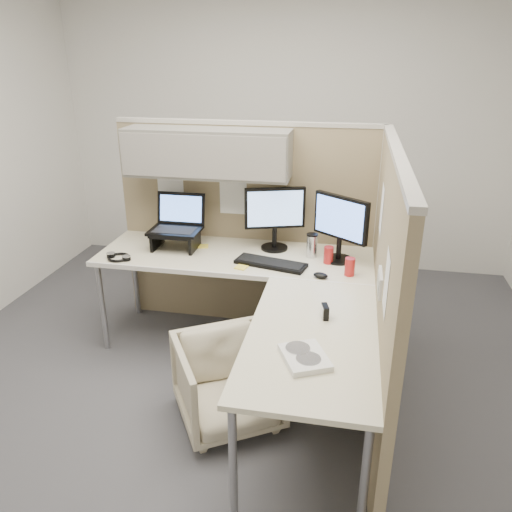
% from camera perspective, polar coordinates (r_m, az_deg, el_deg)
% --- Properties ---
extents(ground, '(4.50, 4.50, 0.00)m').
position_cam_1_polar(ground, '(3.50, -2.48, -14.44)').
color(ground, '#404046').
rests_on(ground, ground).
extents(partition_back, '(2.00, 0.36, 1.63)m').
position_cam_1_polar(partition_back, '(3.79, -3.03, 7.10)').
color(partition_back, '#907F5E').
rests_on(partition_back, ground).
extents(partition_right, '(0.07, 2.03, 1.63)m').
position_cam_1_polar(partition_right, '(2.95, 14.24, -4.02)').
color(partition_right, '#907F5E').
rests_on(partition_right, ground).
extents(desk, '(2.00, 1.98, 0.73)m').
position_cam_1_polar(desk, '(3.22, 0.01, -3.54)').
color(desk, beige).
rests_on(desk, ground).
extents(office_chair, '(0.77, 0.75, 0.59)m').
position_cam_1_polar(office_chair, '(3.05, -3.20, -13.78)').
color(office_chair, '#C2B39A').
rests_on(office_chair, ground).
extents(monitor_left, '(0.43, 0.20, 0.47)m').
position_cam_1_polar(monitor_left, '(3.63, 2.17, 4.88)').
color(monitor_left, black).
rests_on(monitor_left, desk).
extents(monitor_right, '(0.37, 0.29, 0.47)m').
position_cam_1_polar(monitor_right, '(3.46, 9.62, 3.70)').
color(monitor_right, black).
rests_on(monitor_right, desk).
extents(laptop_station, '(0.37, 0.32, 0.39)m').
position_cam_1_polar(laptop_station, '(3.75, -9.06, 3.15)').
color(laptop_station, black).
rests_on(laptop_station, desk).
extents(keyboard, '(0.52, 0.27, 0.02)m').
position_cam_1_polar(keyboard, '(3.43, 1.69, -0.86)').
color(keyboard, black).
rests_on(keyboard, desk).
extents(mouse, '(0.11, 0.09, 0.04)m').
position_cam_1_polar(mouse, '(3.26, 7.39, -2.21)').
color(mouse, black).
rests_on(mouse, desk).
extents(travel_mug, '(0.08, 0.08, 0.17)m').
position_cam_1_polar(travel_mug, '(3.56, 6.40, 1.22)').
color(travel_mug, silver).
rests_on(travel_mug, desk).
extents(soda_can_green, '(0.07, 0.07, 0.12)m').
position_cam_1_polar(soda_can_green, '(3.31, 10.66, -1.22)').
color(soda_can_green, '#B21E1E').
rests_on(soda_can_green, desk).
extents(soda_can_silver, '(0.07, 0.07, 0.12)m').
position_cam_1_polar(soda_can_silver, '(3.48, 8.29, 0.11)').
color(soda_can_silver, '#B21E1E').
rests_on(soda_can_silver, desk).
extents(sticky_note_b, '(0.09, 0.09, 0.01)m').
position_cam_1_polar(sticky_note_b, '(3.39, -1.71, -1.30)').
color(sticky_note_b, yellow).
rests_on(sticky_note_b, desk).
extents(sticky_note_c, '(0.09, 0.09, 0.01)m').
position_cam_1_polar(sticky_note_c, '(3.78, -6.07, 1.12)').
color(sticky_note_c, yellow).
rests_on(sticky_note_c, desk).
extents(headphones, '(0.19, 0.19, 0.03)m').
position_cam_1_polar(headphones, '(3.66, -15.42, -0.12)').
color(headphones, black).
rests_on(headphones, desk).
extents(paper_stack, '(0.29, 0.31, 0.03)m').
position_cam_1_polar(paper_stack, '(2.43, 5.59, -11.43)').
color(paper_stack, white).
rests_on(paper_stack, desk).
extents(desk_clock, '(0.05, 0.08, 0.08)m').
position_cam_1_polar(desk_clock, '(2.78, 7.87, -6.32)').
color(desk_clock, black).
rests_on(desk_clock, desk).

